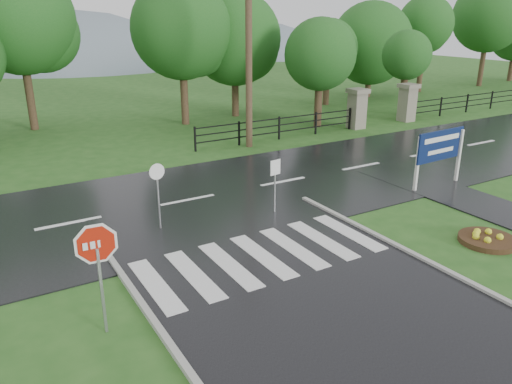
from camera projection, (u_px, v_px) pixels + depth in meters
ground at (401, 363)px, 9.35m from camera, size 120.00×120.00×0.00m
main_road at (188, 201)px, 17.44m from camera, size 90.00×8.00×0.04m
walkway at (494, 210)px, 16.68m from camera, size 2.20×11.00×0.04m
crosswalk at (262, 256)px, 13.37m from camera, size 6.50×2.80×0.02m
pillar_west at (357, 108)px, 28.15m from camera, size 1.00×1.00×2.24m
pillar_east at (407, 102)px, 30.08m from camera, size 1.00×1.00×2.24m
fence_west at (279, 126)px, 25.78m from camera, size 9.58×0.08×1.20m
hills at (57, 180)px, 68.85m from camera, size 102.00×48.00×48.00m
treeline at (108, 125)px, 29.24m from camera, size 83.20×5.20×10.00m
stop_sign at (97, 253)px, 9.69m from camera, size 1.14×0.13×2.56m
estate_billboard at (440, 148)px, 18.44m from camera, size 2.48×0.19×2.17m
flower_bed at (488, 239)px, 14.24m from camera, size 1.60×1.60×0.32m
reg_sign_small at (275, 175)px, 15.95m from camera, size 0.40×0.08×1.82m
reg_sign_round at (158, 188)px, 14.69m from camera, size 0.49×0.09×2.09m
utility_pole_east at (249, 45)px, 22.99m from camera, size 1.68×0.37×9.50m
entrance_tree_left at (320, 55)px, 27.63m from camera, size 3.99×3.99×6.06m
entrance_tree_right at (407, 56)px, 31.00m from camera, size 3.05×3.05×5.30m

